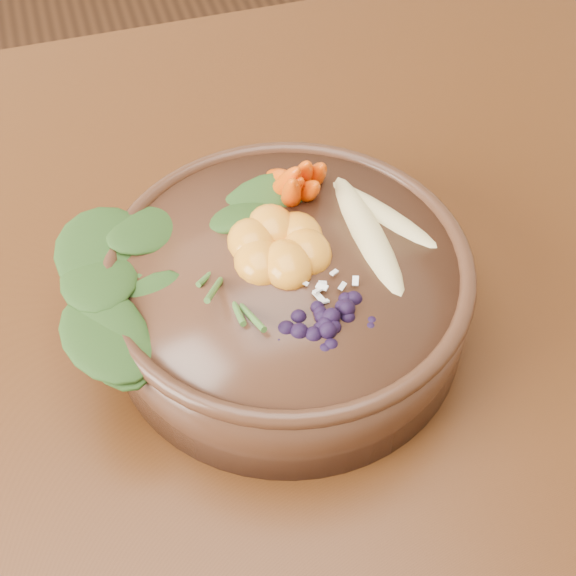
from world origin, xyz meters
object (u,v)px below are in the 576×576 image
mandarin_cluster (279,234)px  carrot_cluster (297,146)px  dining_table (6,397)px  stoneware_bowl (288,296)px  blueberry_pile (332,297)px  banana_halves (377,211)px  kale_heap (200,216)px

mandarin_cluster → carrot_cluster: bearing=62.2°
dining_table → stoneware_bowl: bearing=-13.9°
mandarin_cluster → blueberry_pile: bearing=-77.2°
banana_halves → blueberry_pile: bearing=-141.5°
stoneware_bowl → carrot_cluster: bearing=68.4°
mandarin_cluster → banana_halves: bearing=2.3°
kale_heap → banana_halves: 0.15m
dining_table → blueberry_pile: bearing=-24.1°
kale_heap → mandarin_cluster: (0.06, -0.03, -0.01)m
stoneware_bowl → kale_heap: kale_heap is taller
banana_halves → mandarin_cluster: size_ratio=1.78×
stoneware_bowl → carrot_cluster: size_ratio=3.62×
dining_table → carrot_cluster: carrot_cluster is taller
mandarin_cluster → stoneware_bowl: bearing=-84.3°
dining_table → mandarin_cluster: size_ratio=16.71×
banana_halves → blueberry_pile: (-0.07, -0.08, 0.01)m
carrot_cluster → mandarin_cluster: 0.09m
blueberry_pile → kale_heap: bearing=123.9°
carrot_cluster → blueberry_pile: size_ratio=0.60×
stoneware_bowl → carrot_cluster: 0.13m
carrot_cluster → banana_halves: bearing=-66.9°
dining_table → carrot_cluster: 0.37m
stoneware_bowl → banana_halves: banana_halves is taller
banana_halves → blueberry_pile: blueberry_pile is taller
kale_heap → mandarin_cluster: kale_heap is taller
banana_halves → blueberry_pile: size_ratio=1.22×
blueberry_pile → banana_halves: bearing=50.5°
dining_table → kale_heap: 0.29m
stoneware_bowl → blueberry_pile: blueberry_pile is taller
carrot_cluster → mandarin_cluster: size_ratio=0.87×
mandarin_cluster → blueberry_pile: blueberry_pile is taller
carrot_cluster → kale_heap: bearing=-169.5°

